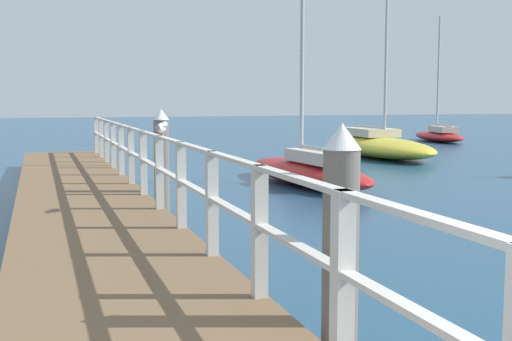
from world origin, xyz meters
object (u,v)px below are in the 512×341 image
object	(u,v)px
boat_1	(379,145)
seagull_foreground	(162,127)
boat_4	(439,135)
boat_3	(307,169)
dock_piling_near	(340,252)
dock_piling_far	(162,162)

from	to	relation	value
boat_1	seagull_foreground	bearing A→B (deg)	51.50
boat_1	boat_4	world-z (taller)	boat_1
boat_3	boat_4	bearing A→B (deg)	41.38
boat_4	seagull_foreground	bearing A→B (deg)	-122.15
boat_3	dock_piling_near	bearing A→B (deg)	-116.66
dock_piling_near	seagull_foreground	size ratio (longest dim) A/B	4.44
dock_piling_near	boat_4	world-z (taller)	boat_4
dock_piling_near	dock_piling_far	distance (m)	7.56
boat_3	boat_4	distance (m)	18.99
seagull_foreground	boat_3	distance (m)	7.33
seagull_foreground	boat_3	xyz separation A→B (m)	(4.69, 5.47, -1.35)
dock_piling_near	seagull_foreground	distance (m)	5.49
dock_piling_near	boat_1	bearing A→B (deg)	60.26
dock_piling_far	boat_1	size ratio (longest dim) A/B	0.26
dock_piling_near	boat_4	size ratio (longest dim) A/B	0.31
dock_piling_far	boat_4	world-z (taller)	boat_4
dock_piling_near	dock_piling_far	bearing A→B (deg)	90.00
dock_piling_far	boat_1	distance (m)	14.14
boat_1	boat_3	size ratio (longest dim) A/B	0.97
boat_3	boat_1	bearing A→B (deg)	44.30
seagull_foreground	dock_piling_far	bearing A→B (deg)	106.00
boat_3	dock_piling_far	bearing A→B (deg)	-147.41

